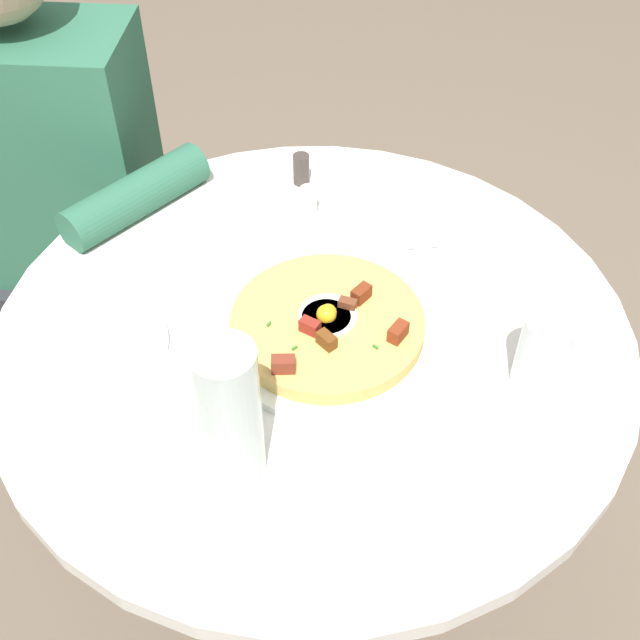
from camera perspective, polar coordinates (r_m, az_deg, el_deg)
ground_plane at (r=1.70m, az=-0.36°, el=-17.17°), size 6.00×6.00×0.00m
dining_table at (r=1.25m, az=-0.47°, el=-5.68°), size 0.90×0.90×0.71m
person_seated at (r=1.66m, az=-17.68°, el=5.83°), size 0.52×0.44×1.14m
pizza_plate at (r=1.10m, az=0.53°, el=-0.91°), size 0.31×0.31×0.01m
breakfast_pizza at (r=1.09m, az=0.55°, el=-0.27°), size 0.27×0.27×0.04m
bread_plate at (r=1.13m, az=-15.26°, el=-1.79°), size 0.18×0.18×0.01m
napkin at (r=1.31m, az=6.65°, el=7.64°), size 0.17×0.19×0.00m
fork at (r=1.32m, az=7.44°, el=7.84°), size 0.05×0.18×0.00m
knife at (r=1.31m, az=5.89°, el=7.75°), size 0.05×0.18×0.00m
water_glass at (r=1.05m, az=15.80°, el=-2.32°), size 0.07×0.07×0.11m
water_bottle at (r=0.90m, az=-6.48°, el=-6.70°), size 0.07×0.07×0.20m
salt_shaker at (r=1.29m, az=-0.82°, el=8.56°), size 0.03×0.03×0.05m
pepper_shaker at (r=1.36m, az=-1.36°, el=10.79°), size 0.03×0.03×0.05m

